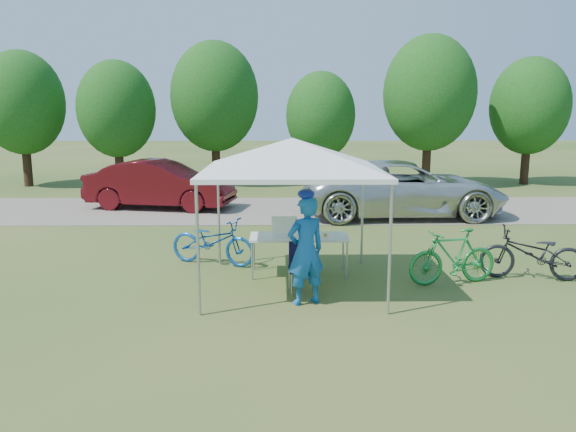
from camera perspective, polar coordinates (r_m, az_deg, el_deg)
name	(u,v)px	position (r m, az deg, el deg)	size (l,w,h in m)	color
ground	(292,286)	(10.50, 0.42, -7.09)	(100.00, 100.00, 0.00)	#2D5119
gravel_strip	(287,210)	(18.28, -0.09, 0.64)	(24.00, 5.00, 0.02)	gray
canopy	(292,142)	(10.01, 0.44, 7.51)	(4.53, 4.53, 3.00)	#A5A5AA
treeline	(278,102)	(24.05, -0.98, 11.49)	(24.89, 4.28, 6.30)	#382314
folding_table	(299,238)	(11.00, 1.14, -2.24)	(1.92, 0.80, 0.79)	white
folding_chair	(301,262)	(10.11, 1.37, -4.74)	(0.48, 0.50, 0.88)	black
cooler	(284,227)	(10.94, -0.37, -1.09)	(0.50, 0.34, 0.36)	white
ice_cream_cup	(325,235)	(10.96, 3.80, -1.93)	(0.07, 0.07, 0.05)	gold
cyclist	(306,251)	(9.33, 1.81, -3.53)	(0.67, 0.44, 1.83)	#1459A9
bike_blue	(213,241)	(11.91, -7.65, -2.56)	(0.66, 1.89, 0.99)	#114C9C
bike_green	(453,257)	(10.91, 16.38, -3.99)	(0.49, 1.75, 1.05)	#1D8237
bike_dark	(533,254)	(11.73, 23.61, -3.52)	(0.68, 1.94, 1.02)	black
minivan	(404,188)	(17.42, 11.68, 2.76)	(2.81, 6.09, 1.69)	silver
sedan	(160,184)	(18.94, -12.84, 3.17)	(1.67, 4.79, 1.58)	#530D13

